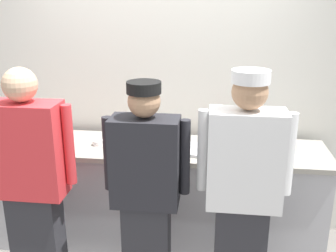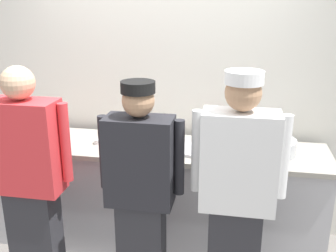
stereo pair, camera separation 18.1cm
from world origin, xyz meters
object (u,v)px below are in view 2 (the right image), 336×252
mixing_bowl_steel (272,146)px  deli_cup (139,148)px  chef_center (140,190)px  sheet_tray (178,148)px  ramekin_red_sauce (210,139)px  plate_stack_front (127,141)px  ramekin_yellow_sauce (99,141)px  chef_near_left (30,180)px  squeeze_bottle_primary (228,136)px  chef_far_right (237,193)px  ramekin_green_sauce (64,141)px

mixing_bowl_steel → deli_cup: size_ratio=4.28×
chef_center → deli_cup: bearing=105.5°
sheet_tray → ramekin_red_sauce: size_ratio=3.77×
plate_stack_front → ramekin_yellow_sauce: (-0.25, 0.01, -0.02)m
chef_center → mixing_bowl_steel: 1.16m
chef_center → plate_stack_front: size_ratio=7.28×
chef_near_left → deli_cup: size_ratio=19.11×
chef_center → squeeze_bottle_primary: chef_center is taller
ramekin_yellow_sauce → deli_cup: deli_cup is taller
chef_near_left → chef_far_right: 1.45m
ramekin_yellow_sauce → deli_cup: 0.42m
plate_stack_front → ramekin_green_sauce: plate_stack_front is taller
squeeze_bottle_primary → ramekin_yellow_sauce: 1.10m
ramekin_yellow_sauce → deli_cup: bearing=-20.0°
chef_near_left → plate_stack_front: size_ratio=7.66×
plate_stack_front → deli_cup: bearing=-42.9°
mixing_bowl_steel → sheet_tray: bearing=-175.7°
squeeze_bottle_primary → deli_cup: 0.75m
chef_far_right → ramekin_yellow_sauce: bearing=150.6°
chef_far_right → deli_cup: bearing=146.5°
chef_center → mixing_bowl_steel: bearing=37.6°
chef_near_left → chef_center: size_ratio=1.05×
chef_center → deli_cup: (-0.14, 0.51, 0.11)m
chef_far_right → sheet_tray: 0.83m
chef_far_right → sheet_tray: bearing=126.8°
chef_far_right → ramekin_yellow_sauce: chef_far_right is taller
sheet_tray → squeeze_bottle_primary: (0.40, 0.15, 0.08)m
sheet_tray → chef_far_right: bearing=-53.2°
ramekin_red_sauce → deli_cup: 0.65m
chef_near_left → sheet_tray: chef_near_left is taller
chef_near_left → deli_cup: (0.65, 0.56, 0.07)m
chef_near_left → plate_stack_front: (0.51, 0.69, 0.08)m
plate_stack_front → ramekin_red_sauce: plate_stack_front is taller
chef_center → sheet_tray: 0.67m
chef_near_left → chef_far_right: chef_far_right is taller
mixing_bowl_steel → ramekin_green_sauce: size_ratio=3.60×
squeeze_bottle_primary → ramekin_green_sauce: bearing=-171.2°
deli_cup → ramekin_red_sauce: bearing=32.6°
sheet_tray → deli_cup: (-0.30, -0.14, 0.03)m
plate_stack_front → ramekin_red_sauce: size_ratio=2.06×
sheet_tray → squeeze_bottle_primary: size_ratio=2.12×
chef_near_left → deli_cup: chef_near_left is taller
chef_near_left → ramekin_yellow_sauce: bearing=69.6°
squeeze_bottle_primary → deli_cup: bearing=-157.5°
chef_far_right → ramekin_red_sauce: (-0.25, 0.88, 0.04)m
plate_stack_front → chef_far_right: bearing=-35.1°
mixing_bowl_steel → chef_center: bearing=-142.4°
ramekin_yellow_sauce → sheet_tray: bearing=-0.4°
plate_stack_front → squeeze_bottle_primary: (0.83, 0.16, 0.04)m
ramekin_green_sauce → deli_cup: 0.69m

